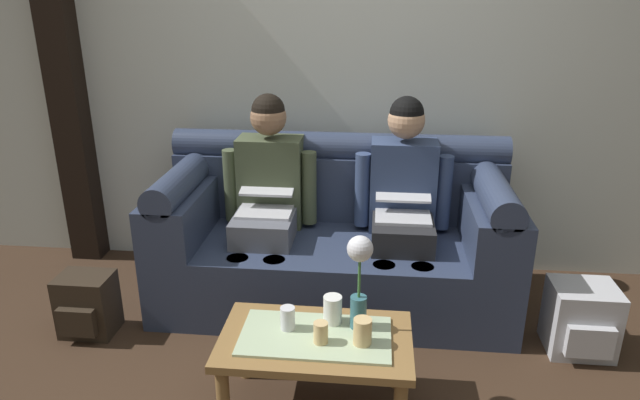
{
  "coord_description": "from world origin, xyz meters",
  "views": [
    {
      "loc": [
        0.23,
        -1.91,
        1.78
      ],
      "look_at": [
        -0.05,
        0.86,
        0.74
      ],
      "focal_mm": 31.84,
      "sensor_mm": 36.0,
      "label": 1
    }
  ],
  "objects_px": {
    "couch": "(334,240)",
    "person_left": "(268,193)",
    "flower_vase": "(359,272)",
    "cup_near_right": "(288,318)",
    "cup_far_center": "(321,333)",
    "cup_far_left": "(333,310)",
    "backpack_left": "(87,305)",
    "cup_near_left": "(363,331)",
    "person_right": "(403,197)",
    "coffee_table": "(315,347)",
    "backpack_right": "(581,319)"
  },
  "relations": [
    {
      "from": "couch",
      "to": "backpack_left",
      "type": "bearing_deg",
      "value": -157.42
    },
    {
      "from": "flower_vase",
      "to": "cup_near_left",
      "type": "distance_m",
      "value": 0.24
    },
    {
      "from": "coffee_table",
      "to": "cup_near_right",
      "type": "xyz_separation_m",
      "value": [
        -0.12,
        0.04,
        0.12
      ]
    },
    {
      "from": "backpack_left",
      "to": "cup_near_left",
      "type": "bearing_deg",
      "value": -19.09
    },
    {
      "from": "cup_near_left",
      "to": "backpack_right",
      "type": "xyz_separation_m",
      "value": [
        1.11,
        0.63,
        -0.27
      ]
    },
    {
      "from": "person_right",
      "to": "flower_vase",
      "type": "bearing_deg",
      "value": -102.9
    },
    {
      "from": "backpack_right",
      "to": "cup_far_center",
      "type": "bearing_deg",
      "value": -153.57
    },
    {
      "from": "person_left",
      "to": "coffee_table",
      "type": "xyz_separation_m",
      "value": [
        0.39,
        -1.02,
        -0.33
      ]
    },
    {
      "from": "couch",
      "to": "person_right",
      "type": "height_order",
      "value": "person_right"
    },
    {
      "from": "cup_far_left",
      "to": "backpack_left",
      "type": "height_order",
      "value": "cup_far_left"
    },
    {
      "from": "cup_far_left",
      "to": "backpack_left",
      "type": "distance_m",
      "value": 1.44
    },
    {
      "from": "person_left",
      "to": "person_right",
      "type": "height_order",
      "value": "same"
    },
    {
      "from": "coffee_table",
      "to": "backpack_right",
      "type": "relative_size",
      "value": 2.26
    },
    {
      "from": "couch",
      "to": "person_left",
      "type": "distance_m",
      "value": 0.48
    },
    {
      "from": "cup_near_right",
      "to": "backpack_left",
      "type": "xyz_separation_m",
      "value": [
        -1.18,
        0.44,
        -0.27
      ]
    },
    {
      "from": "cup_near_right",
      "to": "coffee_table",
      "type": "bearing_deg",
      "value": -16.4
    },
    {
      "from": "cup_far_center",
      "to": "backpack_left",
      "type": "relative_size",
      "value": 0.27
    },
    {
      "from": "cup_near_left",
      "to": "cup_far_left",
      "type": "xyz_separation_m",
      "value": [
        -0.14,
        0.15,
        0.01
      ]
    },
    {
      "from": "person_right",
      "to": "cup_near_left",
      "type": "height_order",
      "value": "person_right"
    },
    {
      "from": "coffee_table",
      "to": "flower_vase",
      "type": "height_order",
      "value": "flower_vase"
    },
    {
      "from": "flower_vase",
      "to": "cup_far_center",
      "type": "xyz_separation_m",
      "value": [
        -0.15,
        -0.13,
        -0.22
      ]
    },
    {
      "from": "person_left",
      "to": "cup_far_left",
      "type": "relative_size",
      "value": 9.59
    },
    {
      "from": "cup_near_left",
      "to": "cup_near_right",
      "type": "relative_size",
      "value": 1.11
    },
    {
      "from": "person_left",
      "to": "backpack_left",
      "type": "relative_size",
      "value": 3.58
    },
    {
      "from": "cup_far_center",
      "to": "cup_far_left",
      "type": "distance_m",
      "value": 0.16
    },
    {
      "from": "flower_vase",
      "to": "cup_near_right",
      "type": "bearing_deg",
      "value": -171.81
    },
    {
      "from": "coffee_table",
      "to": "cup_near_left",
      "type": "xyz_separation_m",
      "value": [
        0.2,
        -0.04,
        0.12
      ]
    },
    {
      "from": "person_left",
      "to": "backpack_right",
      "type": "relative_size",
      "value": 3.35
    },
    {
      "from": "cup_far_center",
      "to": "person_left",
      "type": "bearing_deg",
      "value": 111.51
    },
    {
      "from": "couch",
      "to": "flower_vase",
      "type": "distance_m",
      "value": 1.0
    },
    {
      "from": "couch",
      "to": "person_left",
      "type": "relative_size",
      "value": 1.66
    },
    {
      "from": "couch",
      "to": "cup_near_left",
      "type": "relative_size",
      "value": 17.71
    },
    {
      "from": "couch",
      "to": "cup_near_left",
      "type": "distance_m",
      "value": 1.08
    },
    {
      "from": "coffee_table",
      "to": "cup_far_left",
      "type": "bearing_deg",
      "value": 58.64
    },
    {
      "from": "person_left",
      "to": "backpack_right",
      "type": "xyz_separation_m",
      "value": [
        1.7,
        -0.43,
        -0.48
      ]
    },
    {
      "from": "backpack_left",
      "to": "person_right",
      "type": "bearing_deg",
      "value": 17.63
    },
    {
      "from": "cup_near_right",
      "to": "cup_near_left",
      "type": "bearing_deg",
      "value": -13.34
    },
    {
      "from": "person_left",
      "to": "flower_vase",
      "type": "xyz_separation_m",
      "value": [
        0.57,
        -0.94,
        -0.0
      ]
    },
    {
      "from": "cup_near_left",
      "to": "person_right",
      "type": "bearing_deg",
      "value": 79.71
    },
    {
      "from": "couch",
      "to": "cup_far_center",
      "type": "height_order",
      "value": "couch"
    },
    {
      "from": "cup_near_left",
      "to": "cup_far_center",
      "type": "distance_m",
      "value": 0.17
    },
    {
      "from": "cup_far_center",
      "to": "cup_far_left",
      "type": "relative_size",
      "value": 0.73
    },
    {
      "from": "couch",
      "to": "cup_near_right",
      "type": "distance_m",
      "value": 0.99
    },
    {
      "from": "person_left",
      "to": "cup_near_right",
      "type": "relative_size",
      "value": 11.82
    },
    {
      "from": "person_left",
      "to": "cup_far_center",
      "type": "xyz_separation_m",
      "value": [
        0.42,
        -1.07,
        -0.22
      ]
    },
    {
      "from": "cup_far_left",
      "to": "couch",
      "type": "bearing_deg",
      "value": 94.04
    },
    {
      "from": "cup_near_left",
      "to": "coffee_table",
      "type": "bearing_deg",
      "value": 168.61
    },
    {
      "from": "backpack_left",
      "to": "cup_near_right",
      "type": "bearing_deg",
      "value": -20.62
    },
    {
      "from": "flower_vase",
      "to": "backpack_left",
      "type": "height_order",
      "value": "flower_vase"
    },
    {
      "from": "flower_vase",
      "to": "backpack_right",
      "type": "bearing_deg",
      "value": 24.1
    }
  ]
}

